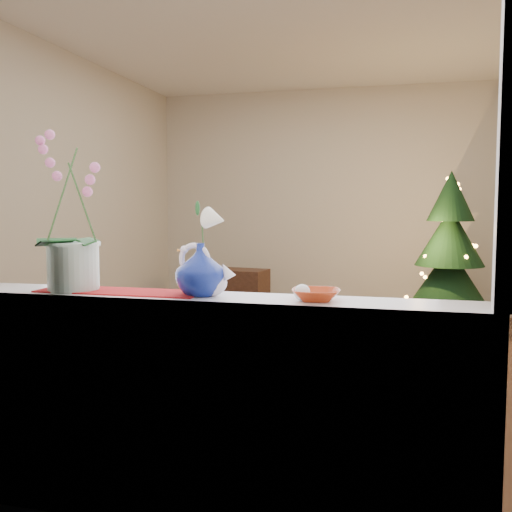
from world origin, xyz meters
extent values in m
plane|color=#372016|center=(0.00, 0.00, 0.00)|extent=(5.00, 5.00, 0.00)
cube|color=beige|center=(0.00, 2.50, 1.35)|extent=(4.50, 0.10, 2.70)
cube|color=beige|center=(0.00, -2.50, 1.35)|extent=(4.50, 0.10, 2.70)
cube|color=beige|center=(-2.25, 0.00, 1.35)|extent=(0.10, 5.00, 2.70)
plane|color=white|center=(0.00, 0.00, 2.70)|extent=(5.00, 5.00, 0.00)
cube|color=white|center=(0.00, -2.46, 0.44)|extent=(2.20, 0.08, 0.88)
cube|color=white|center=(0.00, -2.37, 0.90)|extent=(2.20, 0.26, 0.04)
cube|color=maroon|center=(-0.38, -2.37, 0.92)|extent=(0.70, 0.20, 0.01)
imported|color=navy|center=(-0.02, -2.38, 1.04)|extent=(0.29, 0.29, 0.24)
sphere|color=white|center=(0.39, -2.40, 0.95)|extent=(0.08, 0.08, 0.06)
imported|color=#AD3615|center=(0.44, -2.38, 0.94)|extent=(0.17, 0.17, 0.04)
cube|color=black|center=(-1.11, 1.70, 0.28)|extent=(0.81, 0.49, 0.57)
camera|label=1|loc=(0.75, -4.50, 1.27)|focal=40.00mm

